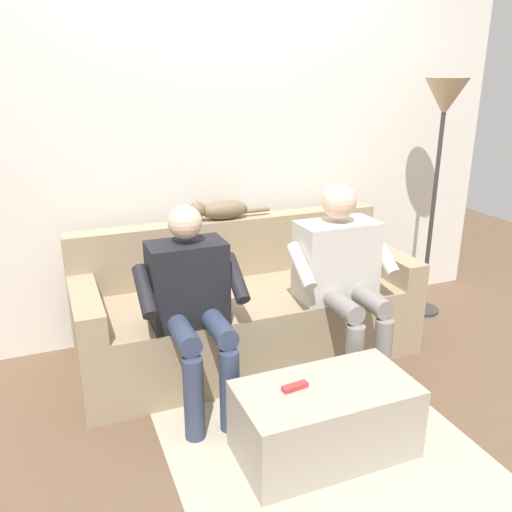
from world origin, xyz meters
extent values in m
plane|color=brown|center=(0.00, 0.60, 0.00)|extent=(8.00, 8.00, 0.00)
cube|color=silver|center=(0.00, -0.62, 1.27)|extent=(4.21, 0.06, 2.54)
cube|color=#9E896B|center=(0.00, 0.00, 0.22)|extent=(1.74, 0.62, 0.44)
cube|color=#9E896B|center=(0.00, -0.38, 0.41)|extent=(2.03, 0.15, 0.81)
cube|color=#9E896B|center=(-0.94, 0.00, 0.30)|extent=(0.15, 0.62, 0.59)
cube|color=#9E896B|center=(0.94, 0.00, 0.30)|extent=(0.15, 0.62, 0.59)
cube|color=#A89E8E|center=(0.00, 0.89, 0.18)|extent=(0.81, 0.43, 0.35)
cube|color=beige|center=(-0.44, 0.18, 0.66)|extent=(0.45, 0.25, 0.45)
sphere|color=beige|center=(-0.44, 0.18, 1.01)|extent=(0.20, 0.20, 0.20)
cylinder|color=gray|center=(-0.53, 0.38, 0.49)|extent=(0.11, 0.38, 0.11)
cylinder|color=gray|center=(-0.35, 0.38, 0.49)|extent=(0.11, 0.38, 0.11)
cylinder|color=gray|center=(-0.53, 0.57, 0.22)|extent=(0.10, 0.10, 0.44)
cylinder|color=gray|center=(-0.35, 0.57, 0.22)|extent=(0.10, 0.10, 0.44)
cylinder|color=beige|center=(-0.71, 0.26, 0.69)|extent=(0.08, 0.27, 0.22)
cylinder|color=beige|center=(-0.18, 0.26, 0.69)|extent=(0.08, 0.27, 0.22)
cube|color=black|center=(0.44, 0.20, 0.66)|extent=(0.39, 0.23, 0.44)
sphere|color=beige|center=(0.44, 0.20, 0.99)|extent=(0.17, 0.17, 0.17)
cylinder|color=#333D56|center=(0.35, 0.38, 0.49)|extent=(0.11, 0.38, 0.11)
cylinder|color=#333D56|center=(0.53, 0.38, 0.49)|extent=(0.11, 0.38, 0.11)
cylinder|color=#333D56|center=(0.35, 0.57, 0.22)|extent=(0.10, 0.10, 0.44)
cylinder|color=#333D56|center=(0.53, 0.57, 0.22)|extent=(0.10, 0.10, 0.44)
cylinder|color=black|center=(0.21, 0.28, 0.68)|extent=(0.08, 0.27, 0.22)
cylinder|color=black|center=(0.68, 0.28, 0.68)|extent=(0.08, 0.27, 0.22)
ellipsoid|color=#756047|center=(0.04, -0.38, 0.87)|extent=(0.30, 0.14, 0.12)
sphere|color=#756047|center=(0.21, -0.38, 0.89)|extent=(0.10, 0.10, 0.10)
cone|color=#756047|center=(0.21, -0.41, 0.93)|extent=(0.04, 0.04, 0.03)
cone|color=#756047|center=(0.21, -0.36, 0.93)|extent=(0.04, 0.04, 0.03)
cylinder|color=#756047|center=(-0.17, -0.38, 0.85)|extent=(0.18, 0.03, 0.03)
cube|color=#B73333|center=(0.14, 0.86, 0.36)|extent=(0.13, 0.05, 0.02)
cube|color=#B7AD93|center=(0.00, 0.78, 0.00)|extent=(1.40, 1.56, 0.01)
cylinder|color=#2D2D2D|center=(-1.43, -0.20, 0.01)|extent=(0.24, 0.24, 0.02)
cylinder|color=#333333|center=(-1.43, -0.20, 0.75)|extent=(0.03, 0.03, 1.51)
cone|color=tan|center=(-1.43, -0.20, 1.53)|extent=(0.28, 0.28, 0.24)
camera|label=1|loc=(1.07, 2.70, 1.70)|focal=37.57mm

